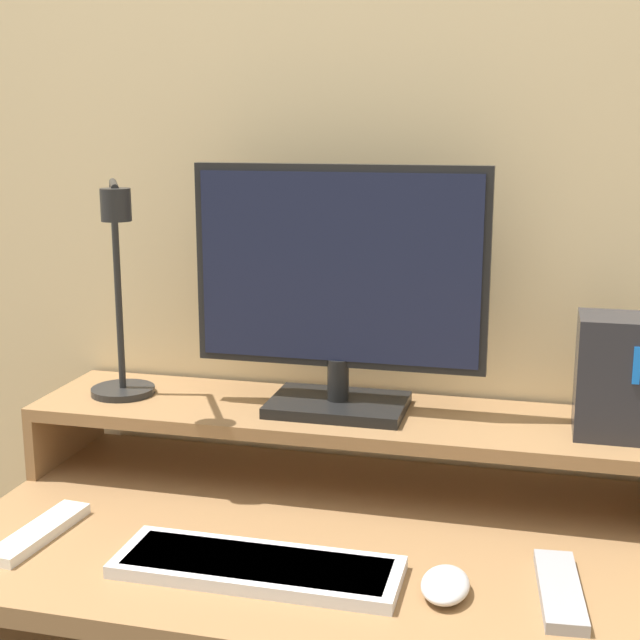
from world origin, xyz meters
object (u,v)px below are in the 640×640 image
object	(u,v)px
router_dock	(612,376)
keyboard	(257,566)
monitor	(339,286)
desk_lamp	(119,305)
remote_secondary	(560,590)
mouse	(445,585)
remote_control	(39,532)

from	to	relation	value
router_dock	keyboard	xyz separation A→B (m)	(-0.47, -0.32, -0.21)
monitor	keyboard	world-z (taller)	monitor
desk_lamp	remote_secondary	bearing A→B (deg)	-18.39
remote_secondary	router_dock	bearing A→B (deg)	76.48
monitor	remote_secondary	bearing A→B (deg)	-39.29
remote_secondary	keyboard	bearing A→B (deg)	-174.40
mouse	monitor	bearing A→B (deg)	123.47
desk_lamp	mouse	world-z (taller)	desk_lamp
router_dock	keyboard	distance (m)	0.61
router_dock	remote_secondary	distance (m)	0.36
desk_lamp	remote_control	bearing A→B (deg)	-93.87
keyboard	monitor	bearing A→B (deg)	83.98
monitor	router_dock	world-z (taller)	monitor
mouse	keyboard	bearing A→B (deg)	-178.73
mouse	remote_secondary	size ratio (longest dim) A/B	0.50
desk_lamp	mouse	distance (m)	0.71
desk_lamp	monitor	bearing A→B (deg)	8.66
desk_lamp	mouse	size ratio (longest dim) A/B	3.88
monitor	remote_secondary	world-z (taller)	monitor
mouse	remote_secondary	bearing A→B (deg)	13.04
desk_lamp	remote_secondary	xyz separation A→B (m)	(0.73, -0.24, -0.29)
remote_secondary	remote_control	bearing A→B (deg)	-178.88
keyboard	remote_control	bearing A→B (deg)	175.93
remote_control	monitor	bearing A→B (deg)	39.27
desk_lamp	router_dock	world-z (taller)	desk_lamp
keyboard	mouse	xyz separation A→B (m)	(0.25, 0.01, 0.00)
monitor	keyboard	xyz separation A→B (m)	(-0.04, -0.34, -0.33)
monitor	desk_lamp	world-z (taller)	monitor
router_dock	mouse	bearing A→B (deg)	-123.91
monitor	remote_secondary	distance (m)	0.58
router_dock	remote_control	size ratio (longest dim) A/B	0.95
router_dock	desk_lamp	bearing A→B (deg)	-177.05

